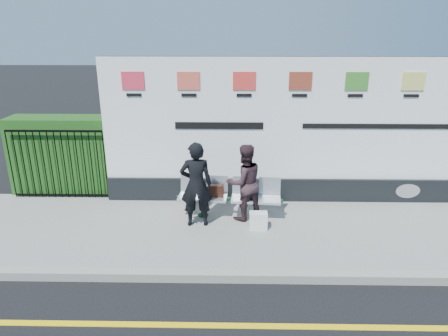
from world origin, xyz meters
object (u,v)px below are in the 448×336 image
billboard (296,141)px  woman_right (244,182)px  woman_left (196,185)px  bench (229,207)px

billboard → woman_right: bearing=-138.8°
billboard → woman_right: size_ratio=5.33×
woman_left → woman_right: (0.90, 0.28, -0.06)m
woman_right → woman_left: bearing=-6.6°
woman_left → billboard: bearing=-153.4°
bench → woman_left: (-0.61, -0.34, 0.60)m
billboard → woman_right: billboard is taller
billboard → bench: bearing=-146.9°
billboard → bench: billboard is taller
billboard → bench: size_ratio=4.03×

